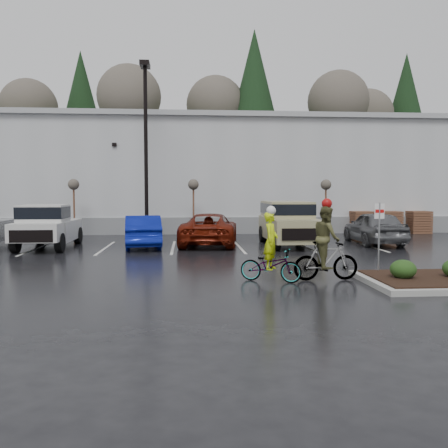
{
  "coord_description": "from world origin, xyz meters",
  "views": [
    {
      "loc": [
        -1.88,
        -13.36,
        2.55
      ],
      "look_at": [
        -0.48,
        4.4,
        1.3
      ],
      "focal_mm": 38.0,
      "sensor_mm": 36.0,
      "label": 1
    }
  ],
  "objects": [
    {
      "name": "fire_lane_sign",
      "position": [
        3.8,
        0.2,
        1.41
      ],
      "size": [
        0.3,
        0.05,
        2.2
      ],
      "color": "gray",
      "rests_on": "ground"
    },
    {
      "name": "ground",
      "position": [
        0.0,
        0.0,
        0.0
      ],
      "size": [
        120.0,
        120.0,
        0.0
      ],
      "primitive_type": "plane",
      "color": "black",
      "rests_on": "ground"
    },
    {
      "name": "sapling_east",
      "position": [
        6.0,
        13.0,
        2.73
      ],
      "size": [
        0.6,
        0.6,
        3.2
      ],
      "color": "#4A2F1D",
      "rests_on": "ground"
    },
    {
      "name": "shrub_a",
      "position": [
        4.0,
        -1.0,
        0.41
      ],
      "size": [
        0.7,
        0.7,
        0.52
      ],
      "primitive_type": "ellipsoid",
      "color": "#163612",
      "rests_on": "curb_island"
    },
    {
      "name": "suv_tan",
      "position": [
        2.88,
        8.37,
        1.03
      ],
      "size": [
        2.2,
        5.1,
        2.06
      ],
      "primitive_type": null,
      "color": "tan",
      "rests_on": "ground"
    },
    {
      "name": "lamppost",
      "position": [
        -4.0,
        12.0,
        5.69
      ],
      "size": [
        0.5,
        1.0,
        9.22
      ],
      "color": "black",
      "rests_on": "ground"
    },
    {
      "name": "sapling_west",
      "position": [
        -8.0,
        13.0,
        2.73
      ],
      "size": [
        0.6,
        0.6,
        3.2
      ],
      "color": "#4A2F1D",
      "rests_on": "ground"
    },
    {
      "name": "pallet_stack_a",
      "position": [
        8.5,
        14.0,
        0.68
      ],
      "size": [
        1.2,
        1.2,
        1.35
      ],
      "primitive_type": "cube",
      "color": "#4A2F1D",
      "rests_on": "ground"
    },
    {
      "name": "pallet_stack_c",
      "position": [
        12.0,
        14.0,
        0.68
      ],
      "size": [
        1.2,
        1.2,
        1.35
      ],
      "primitive_type": "cube",
      "color": "#4A2F1D",
      "rests_on": "ground"
    },
    {
      "name": "sapling_mid",
      "position": [
        -1.5,
        13.0,
        2.73
      ],
      "size": [
        0.6,
        0.6,
        3.2
      ],
      "color": "#4A2F1D",
      "rests_on": "ground"
    },
    {
      "name": "car_grey",
      "position": [
        7.09,
        8.66,
        0.79
      ],
      "size": [
        2.0,
        4.7,
        1.58
      ],
      "primitive_type": "imported",
      "rotation": [
        0.0,
        0.0,
        3.11
      ],
      "color": "slate",
      "rests_on": "ground"
    },
    {
      "name": "wooded_ridge",
      "position": [
        0.0,
        45.0,
        3.0
      ],
      "size": [
        80.0,
        25.0,
        6.0
      ],
      "primitive_type": "cube",
      "color": "#233616",
      "rests_on": "ground"
    },
    {
      "name": "cyclist_olive",
      "position": [
        2.07,
        -0.27,
        0.85
      ],
      "size": [
        1.81,
        0.87,
        2.34
      ],
      "rotation": [
        0.0,
        0.0,
        1.6
      ],
      "color": "#3F3F44",
      "rests_on": "ground"
    },
    {
      "name": "pickup_white",
      "position": [
        -8.03,
        8.44,
        0.98
      ],
      "size": [
        2.1,
        5.2,
        1.96
      ],
      "primitive_type": null,
      "color": "silver",
      "rests_on": "ground"
    },
    {
      "name": "cyclist_hivis",
      "position": [
        0.47,
        -0.34,
        0.67
      ],
      "size": [
        1.85,
        1.29,
        2.13
      ],
      "rotation": [
        0.0,
        0.0,
        1.14
      ],
      "color": "#3F3F44",
      "rests_on": "ground"
    },
    {
      "name": "warehouse",
      "position": [
        0.0,
        21.99,
        3.65
      ],
      "size": [
        60.5,
        15.5,
        7.2
      ],
      "color": "#ADB0B2",
      "rests_on": "ground"
    },
    {
      "name": "car_blue",
      "position": [
        -3.87,
        8.29,
        0.72
      ],
      "size": [
        2.02,
        4.54,
        1.45
      ],
      "primitive_type": "imported",
      "rotation": [
        0.0,
        0.0,
        3.26
      ],
      "color": "#0D1C98",
      "rests_on": "ground"
    },
    {
      "name": "pallet_stack_b",
      "position": [
        10.2,
        14.0,
        0.68
      ],
      "size": [
        1.2,
        1.2,
        1.35
      ],
      "primitive_type": "cube",
      "color": "#4A2F1D",
      "rests_on": "ground"
    },
    {
      "name": "car_red",
      "position": [
        -0.81,
        8.93,
        0.75
      ],
      "size": [
        3.12,
        5.64,
        1.49
      ],
      "primitive_type": "imported",
      "rotation": [
        0.0,
        0.0,
        3.02
      ],
      "color": "#671609",
      "rests_on": "ground"
    }
  ]
}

